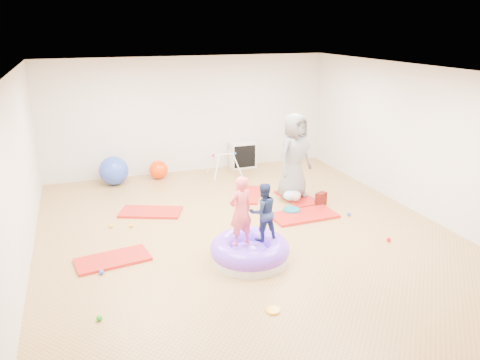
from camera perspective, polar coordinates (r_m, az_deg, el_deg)
name	(u,v)px	position (r m, az deg, el deg)	size (l,w,h in m)	color
room	(246,157)	(7.80, 0.73, 2.83)	(7.01, 8.01, 2.81)	#A48B45
gym_mat_front_left	(113,260)	(7.64, -15.26, -9.34)	(1.11, 0.56, 0.05)	red
gym_mat_mid_left	(151,212)	(9.30, -10.83, -3.85)	(1.16, 0.58, 0.05)	red
gym_mat_center_back	(247,195)	(10.05, 0.85, -1.79)	(1.08, 0.54, 0.04)	red
gym_mat_right	(304,216)	(9.05, 7.79, -4.31)	(1.25, 0.62, 0.05)	red
gym_mat_rear_right	(297,197)	(9.96, 6.98, -2.13)	(1.06, 0.53, 0.04)	red
inflatable_cushion	(250,251)	(7.35, 1.19, -8.67)	(1.23, 1.23, 0.39)	silver
child_pink	(241,208)	(6.98, 0.07, -3.42)	(0.40, 0.26, 1.09)	#F4535E
child_navy	(263,209)	(7.17, 2.84, -3.53)	(0.45, 0.35, 0.93)	navy
adult_caregiver	(294,156)	(9.67, 6.64, 2.93)	(0.87, 0.56, 1.77)	slate
infant	(293,195)	(9.66, 6.48, -1.88)	(0.39, 0.39, 0.23)	silver
ball_pit_balls	(216,243)	(7.87, -2.97, -7.68)	(4.84, 2.91, 0.08)	#2A47B7
exercise_ball_blue	(114,171)	(11.03, -15.14, 1.10)	(0.66, 0.66, 0.66)	#2A47B7
exercise_ball_orange	(158,170)	(11.27, -9.92, 1.26)	(0.44, 0.44, 0.44)	#F63800
infant_play_gym	(224,161)	(11.24, -1.94, 2.30)	(0.73, 0.70, 0.56)	silver
cube_shelf	(243,155)	(11.95, 0.35, 3.05)	(0.65, 0.32, 0.65)	silver
balance_disc	(291,211)	(9.21, 6.29, -3.75)	(0.34, 0.34, 0.07)	#09697A
backpack	(321,199)	(9.63, 9.85, -2.29)	(0.23, 0.14, 0.27)	maroon
yellow_toy	(273,310)	(6.24, 4.02, -15.58)	(0.19, 0.19, 0.03)	#F9A617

